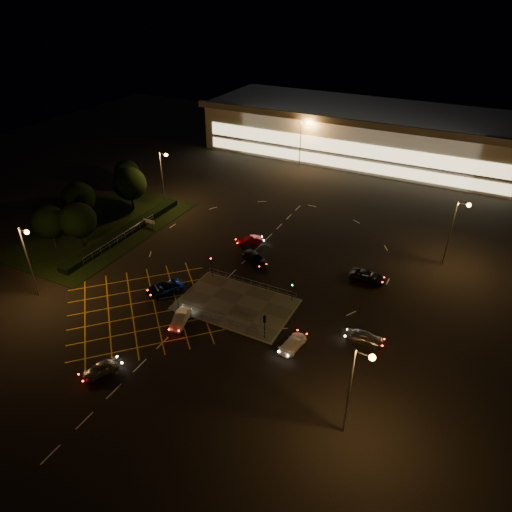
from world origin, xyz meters
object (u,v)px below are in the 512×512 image
at_px(car_left_blue, 164,288).
at_px(car_circ_red, 250,240).
at_px(signal_sw, 177,294).
at_px(signal_nw, 211,263).
at_px(car_right_silver, 365,337).
at_px(signal_se, 265,322).
at_px(car_east_grey, 368,276).
at_px(car_queue_white, 180,319).
at_px(car_near_silver, 101,369).
at_px(car_far_dkgrey, 255,259).
at_px(car_approach_white, 293,343).
at_px(signal_ne, 293,286).

xyz_separation_m(car_left_blue, car_circ_red, (4.01, 16.52, -0.06)).
xyz_separation_m(signal_sw, signal_nw, (0.00, 7.99, 0.00)).
bearing_deg(car_right_silver, signal_se, 109.98).
bearing_deg(car_east_grey, car_queue_white, 135.00).
distance_m(car_near_silver, car_right_silver, 29.00).
bearing_deg(car_right_silver, car_far_dkgrey, 59.64).
bearing_deg(signal_nw, car_near_silver, -92.39).
distance_m(car_queue_white, car_east_grey, 26.03).
distance_m(signal_nw, car_left_blue, 7.16).
height_order(signal_sw, car_approach_white, signal_sw).
relative_size(signal_ne, car_left_blue, 0.65).
relative_size(signal_ne, car_east_grey, 0.64).
bearing_deg(signal_nw, car_queue_white, -79.68).
relative_size(car_queue_white, car_circ_red, 1.08).
bearing_deg(car_far_dkgrey, car_east_grey, -48.25).
xyz_separation_m(car_queue_white, car_east_grey, (17.53, 19.24, 0.02)).
bearing_deg(signal_sw, car_near_silver, 86.12).
distance_m(signal_sw, signal_se, 12.00).
height_order(signal_se, car_right_silver, signal_se).
height_order(signal_nw, signal_ne, same).
distance_m(signal_nw, car_right_silver, 22.73).
bearing_deg(car_left_blue, car_near_silver, -47.61).
distance_m(car_far_dkgrey, car_east_grey, 16.10).
relative_size(signal_sw, car_east_grey, 0.64).
relative_size(signal_se, car_left_blue, 0.65).
relative_size(car_left_blue, car_east_grey, 0.99).
relative_size(car_queue_white, car_left_blue, 0.83).
distance_m(car_far_dkgrey, car_right_silver, 21.05).
height_order(car_circ_red, car_approach_white, car_approach_white).
xyz_separation_m(car_queue_white, car_circ_red, (-1.58, 20.87, -0.05)).
height_order(car_circ_red, car_east_grey, car_east_grey).
relative_size(signal_sw, signal_se, 1.00).
height_order(signal_ne, car_right_silver, signal_ne).
distance_m(car_circ_red, car_east_grey, 19.17).
bearing_deg(car_queue_white, signal_se, -2.05).
bearing_deg(car_approach_white, car_left_blue, 1.32).
height_order(car_queue_white, car_circ_red, car_queue_white).
relative_size(signal_se, car_queue_white, 0.78).
height_order(car_east_grey, car_approach_white, car_east_grey).
xyz_separation_m(signal_sw, car_left_blue, (-3.72, 2.11, -1.69)).
bearing_deg(car_near_silver, car_queue_white, 99.57).
bearing_deg(car_circ_red, signal_se, -9.20).
xyz_separation_m(car_right_silver, car_east_grey, (-3.02, 12.41, -0.03)).
bearing_deg(signal_se, car_approach_white, -178.23).
bearing_deg(signal_sw, car_right_silver, -168.41).
xyz_separation_m(signal_nw, car_far_dkgrey, (3.58, 6.01, -1.65)).
bearing_deg(car_east_grey, car_left_blue, 120.13).
relative_size(signal_sw, car_right_silver, 0.75).
height_order(signal_sw, car_east_grey, signal_sw).
distance_m(car_far_dkgrey, car_approach_white, 18.30).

